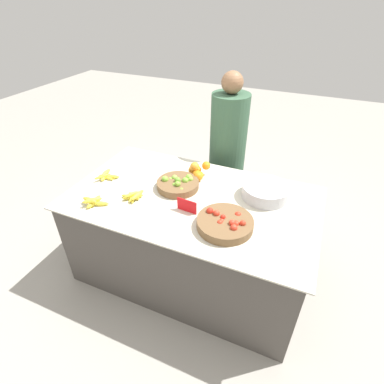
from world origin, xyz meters
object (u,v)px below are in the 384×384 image
at_px(tomato_basket, 225,223).
at_px(price_sign, 187,206).
at_px(metal_bowl, 265,191).
at_px(vendor_person, 226,158).
at_px(lime_bowl, 178,184).

distance_m(tomato_basket, price_sign, 0.31).
xyz_separation_m(tomato_basket, price_sign, (-0.30, 0.05, 0.02)).
relative_size(metal_bowl, vendor_person, 0.23).
distance_m(lime_bowl, metal_bowl, 0.68).
relative_size(lime_bowl, vendor_person, 0.22).
height_order(tomato_basket, metal_bowl, metal_bowl).
relative_size(price_sign, vendor_person, 0.10).
bearing_deg(tomato_basket, lime_bowl, 148.30).
bearing_deg(price_sign, metal_bowl, 45.32).
xyz_separation_m(lime_bowl, vendor_person, (0.15, 0.81, -0.13)).
height_order(tomato_basket, price_sign, price_sign).
bearing_deg(price_sign, tomato_basket, -4.87).
bearing_deg(vendor_person, lime_bowl, -100.66).
bearing_deg(lime_bowl, vendor_person, 79.34).
relative_size(lime_bowl, metal_bowl, 0.95).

